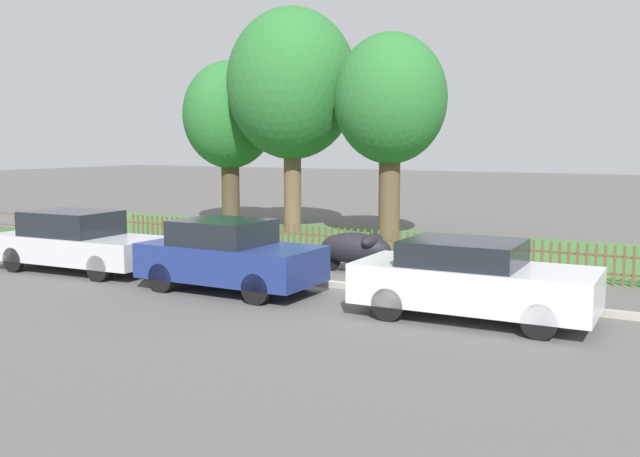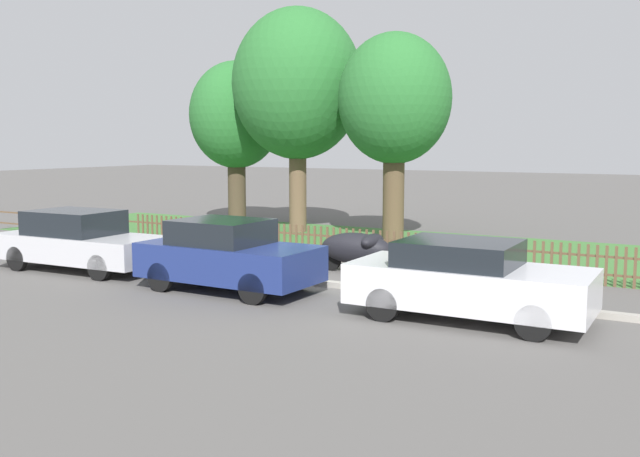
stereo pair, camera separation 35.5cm
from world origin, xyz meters
name	(u,v)px [view 2 (the right image)]	position (x,y,z in m)	size (l,w,h in m)	color
ground_plane	(293,284)	(0.00, 0.00, 0.00)	(120.00, 120.00, 0.00)	#565451
kerb_stone	(295,280)	(0.00, 0.10, 0.06)	(28.27, 0.20, 0.12)	#9E998E
grass_strip	(409,246)	(0.00, 6.52, 0.01)	(28.27, 6.89, 0.01)	#3D7033
park_fence	(357,246)	(0.00, 3.08, 0.44)	(28.27, 0.05, 0.88)	brown
parked_car_silver_hatchback	(80,241)	(-5.32, -1.12, 0.71)	(4.31, 1.86, 1.44)	#BCBCC1
parked_car_black_saloon	(227,255)	(-0.79, -1.28, 0.74)	(3.77, 1.75, 1.47)	navy
parked_car_navy_estate	(467,280)	(4.29, -1.19, 0.70)	(4.12, 1.84, 1.37)	silver
covered_motorcycle	(358,248)	(0.65, 1.85, 0.59)	(1.87, 0.95, 0.95)	black
tree_nearest_kerb	(236,117)	(-7.71, 8.47, 3.98)	(3.40, 3.40, 6.01)	#473828
tree_behind_motorcycle	(297,85)	(-4.62, 7.77, 4.96)	(4.39, 4.39, 7.52)	brown
tree_mid_park	(395,101)	(-0.76, 7.08, 4.29)	(3.43, 3.43, 6.34)	brown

